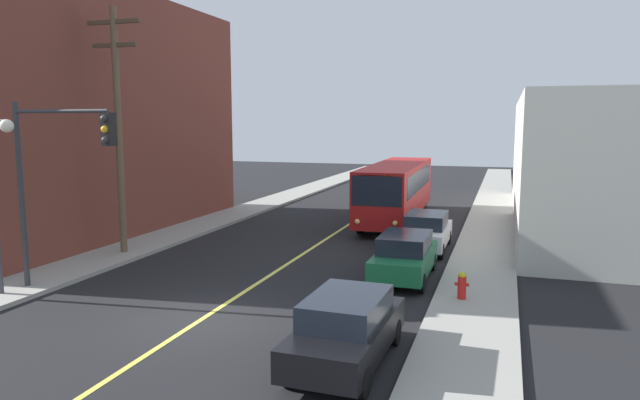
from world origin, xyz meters
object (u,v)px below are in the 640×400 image
at_px(traffic_signal_left_corner, 57,161).
at_px(parked_car_green, 405,256).
at_px(city_bus, 397,188).
at_px(fire_hydrant, 462,285).
at_px(parked_car_white, 426,231).
at_px(parked_car_black, 346,328).
at_px(utility_pole_near, 118,120).

bearing_deg(traffic_signal_left_corner, parked_car_green, 27.10).
distance_m(city_bus, fire_hydrant, 15.02).
bearing_deg(parked_car_white, parked_car_green, -91.15).
bearing_deg(fire_hydrant, city_bus, 108.09).
relative_size(parked_car_black, parked_car_white, 1.01).
relative_size(parked_car_green, traffic_signal_left_corner, 0.73).
bearing_deg(traffic_signal_left_corner, parked_car_white, 44.72).
distance_m(city_bus, parked_car_green, 12.30).
distance_m(parked_car_green, traffic_signal_left_corner, 11.88).
relative_size(city_bus, parked_car_black, 2.74).
xyz_separation_m(city_bus, fire_hydrant, (4.65, -14.23, -1.23)).
bearing_deg(parked_car_black, fire_hydrant, 67.86).
bearing_deg(parked_car_white, parked_car_black, -90.65).
bearing_deg(traffic_signal_left_corner, utility_pole_near, 107.32).
bearing_deg(parked_car_black, parked_car_white, 89.35).
bearing_deg(parked_car_black, traffic_signal_left_corner, 166.46).
bearing_deg(traffic_signal_left_corner, city_bus, 66.11).
height_order(parked_car_green, utility_pole_near, utility_pole_near).
relative_size(city_bus, parked_car_white, 2.77).
xyz_separation_m(city_bus, parked_car_white, (2.61, -7.06, -0.98)).
height_order(utility_pole_near, traffic_signal_left_corner, utility_pole_near).
bearing_deg(parked_car_black, parked_car_green, 89.67).
bearing_deg(parked_car_green, city_bus, 101.79).
bearing_deg(city_bus, parked_car_white, -69.76).
distance_m(parked_car_green, parked_car_white, 4.94).
height_order(city_bus, fire_hydrant, city_bus).
xyz_separation_m(parked_car_black, parked_car_white, (0.14, 12.54, 0.00)).
xyz_separation_m(parked_car_green, parked_car_white, (0.10, 4.94, 0.00)).
bearing_deg(parked_car_white, utility_pole_near, -157.69).
bearing_deg(parked_car_green, traffic_signal_left_corner, -152.90).
height_order(parked_car_white, utility_pole_near, utility_pole_near).
relative_size(city_bus, parked_car_green, 2.77).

